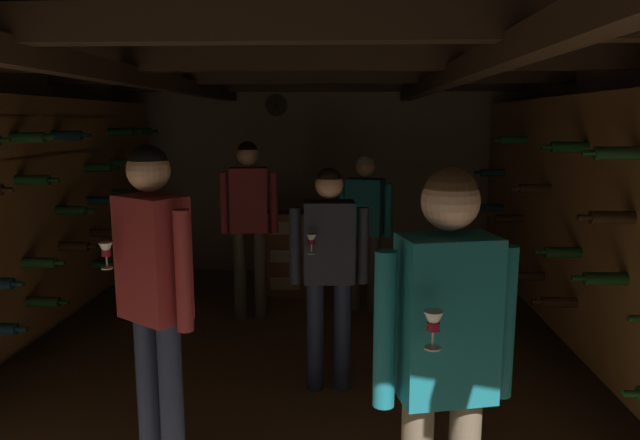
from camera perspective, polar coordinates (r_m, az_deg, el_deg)
The scene contains 9 objects.
ground_plane at distance 4.29m, azimuth -2.61°, elevation -16.07°, with size 8.40×8.40×0.00m, color #8C7051.
room_shell at distance 4.15m, azimuth -2.48°, elevation 3.56°, with size 4.72×6.52×2.41m.
wine_crate_stack at distance 6.31m, azimuth -3.29°, elevation -3.21°, with size 0.52×0.35×0.90m.
display_bottle at distance 6.19m, azimuth -4.53°, elevation 2.04°, with size 0.08×0.08×0.35m.
person_host_center at distance 3.96m, azimuth 0.87°, elevation -3.92°, with size 0.54×0.34×1.56m.
person_guest_rear_center at distance 5.43m, azimuth -6.99°, elevation 0.70°, with size 0.53×0.36×1.68m.
person_guest_far_right at distance 5.64m, azimuth 4.42°, elevation 0.05°, with size 0.52×0.33×1.54m.
person_guest_near_left at distance 3.05m, azimuth -15.99°, elevation -5.78°, with size 0.46×0.37×1.75m.
person_guest_near_right at distance 2.23m, azimuth 12.12°, elevation -12.30°, with size 0.53×0.38×1.71m.
Camera 1 is at (0.38, -3.84, 1.87)m, focal length 32.62 mm.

